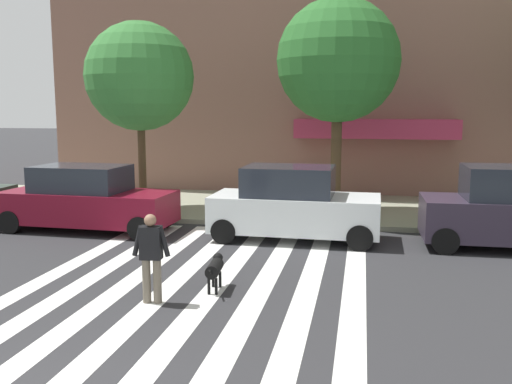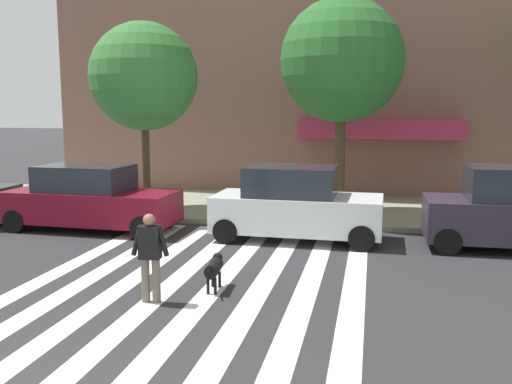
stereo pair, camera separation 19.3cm
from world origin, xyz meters
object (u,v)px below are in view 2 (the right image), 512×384
object	(u,v)px
parked_car_behind_first	(91,199)
parked_car_third_in_line	(296,205)
street_tree_nearest	(144,77)
pedestrian_dog_walker	(150,253)
dog_on_leash	(214,268)
street_tree_middle	(342,61)

from	to	relation	value
parked_car_behind_first	parked_car_third_in_line	xyz separation A→B (m)	(5.98, -0.00, 0.04)
street_tree_nearest	pedestrian_dog_walker	bearing A→B (deg)	-66.90
pedestrian_dog_walker	parked_car_third_in_line	bearing A→B (deg)	70.72
pedestrian_dog_walker	street_tree_nearest	bearing A→B (deg)	113.10
parked_car_third_in_line	street_tree_nearest	xyz separation A→B (m)	(-5.32, 2.57, 3.56)
parked_car_behind_first	dog_on_leash	distance (m)	6.76
parked_car_behind_first	dog_on_leash	world-z (taller)	parked_car_behind_first
street_tree_nearest	dog_on_leash	size ratio (longest dim) A/B	5.84
street_tree_nearest	pedestrian_dog_walker	size ratio (longest dim) A/B	3.72
parked_car_behind_first	dog_on_leash	xyz separation A→B (m)	(5.01, -4.52, -0.46)
parked_car_third_in_line	street_tree_nearest	world-z (taller)	street_tree_nearest
street_tree_nearest	dog_on_leash	bearing A→B (deg)	-58.49
pedestrian_dog_walker	dog_on_leash	distance (m)	1.39
dog_on_leash	pedestrian_dog_walker	bearing A→B (deg)	-135.53
parked_car_third_in_line	street_tree_nearest	size ratio (longest dim) A/B	0.74
dog_on_leash	street_tree_middle	bearing A→B (deg)	76.22
street_tree_nearest	parked_car_third_in_line	bearing A→B (deg)	-25.82
parked_car_behind_first	street_tree_middle	distance (m)	8.68
street_tree_nearest	pedestrian_dog_walker	xyz separation A→B (m)	(3.42, -8.01, -3.57)
parked_car_third_in_line	dog_on_leash	xyz separation A→B (m)	(-0.97, -4.52, -0.50)
parked_car_behind_first	pedestrian_dog_walker	world-z (taller)	parked_car_behind_first
street_tree_middle	pedestrian_dog_walker	distance (m)	10.04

